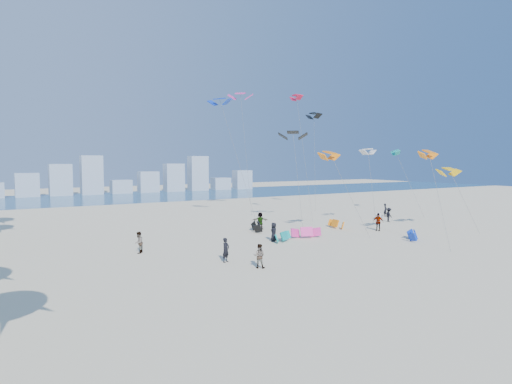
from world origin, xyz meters
TOP-DOWN VIEW (x-y plane):
  - ground at (0.00, 0.00)m, footprint 220.00×220.00m
  - ocean at (0.00, 72.00)m, footprint 220.00×220.00m
  - kitesurfer_near at (-2.79, 10.59)m, footprint 0.75×0.64m
  - kitesurfer_mid at (-1.63, 7.89)m, footprint 1.01×1.00m
  - kitesurfers_far at (10.74, 18.82)m, footprint 35.05×8.79m
  - grounded_kites at (11.55, 16.58)m, footprint 21.43×14.55m
  - flying_kites at (16.45, 24.62)m, footprint 27.25×33.11m
  - distant_skyline at (-1.19, 82.00)m, footprint 85.00×3.00m

SIDE VIEW (x-z plane):
  - ground at x=0.00m, z-range 0.00..0.00m
  - ocean at x=0.00m, z-range 0.01..0.01m
  - grounded_kites at x=11.55m, z-range -0.04..0.91m
  - kitesurfer_mid at x=-1.63m, z-range 0.00..1.65m
  - kitesurfer_near at x=-2.79m, z-range 0.00..1.75m
  - kitesurfers_far at x=10.74m, z-range -0.05..1.80m
  - distant_skyline at x=-1.19m, z-range -1.11..7.29m
  - flying_kites at x=16.45m, z-range 3.01..20.12m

